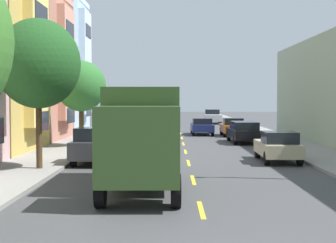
{
  "coord_description": "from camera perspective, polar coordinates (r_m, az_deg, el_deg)",
  "views": [
    {
      "loc": [
        -0.83,
        -6.53,
        3.06
      ],
      "look_at": [
        -1.04,
        26.65,
        1.54
      ],
      "focal_mm": 52.81,
      "sensor_mm": 36.0,
      "label": 1
    }
  ],
  "objects": [
    {
      "name": "moving_navy_sedan",
      "position": [
        42.32,
        3.93,
        -0.52
      ],
      "size": [
        1.8,
        4.5,
        1.43
      ],
      "color": "navy",
      "rests_on": "ground_plane"
    },
    {
      "name": "parked_pickup_charcoal",
      "position": [
        24.2,
        -7.94,
        -2.7
      ],
      "size": [
        2.14,
        5.35,
        1.73
      ],
      "color": "#333338",
      "rests_on": "ground_plane"
    },
    {
      "name": "ground_plane",
      "position": [
        36.67,
        1.67,
        -2.17
      ],
      "size": [
        160.0,
        160.0,
        0.0
      ],
      "primitive_type": "plane",
      "color": "#424244"
    },
    {
      "name": "street_tree_second",
      "position": [
        21.48,
        -14.75,
        6.46
      ],
      "size": [
        3.53,
        3.53,
        6.29
      ],
      "color": "#47331E",
      "rests_on": "sidewalk_left"
    },
    {
      "name": "townhouse_fifth_powder_blue",
      "position": [
        45.74,
        -16.35,
        5.96
      ],
      "size": [
        11.26,
        7.69,
        12.02
      ],
      "color": "#9EB7CC",
      "rests_on": "ground_plane"
    },
    {
      "name": "parked_hatchback_champagne",
      "position": [
        24.6,
        12.58,
        -2.82
      ],
      "size": [
        1.81,
        4.03,
        1.5
      ],
      "color": "tan",
      "rests_on": "ground_plane"
    },
    {
      "name": "parked_pickup_silver",
      "position": [
        61.73,
        5.17,
        0.54
      ],
      "size": [
        2.13,
        5.35,
        1.73
      ],
      "color": "#B2B5BA",
      "rests_on": "ground_plane"
    },
    {
      "name": "parked_wagon_black",
      "position": [
        34.74,
        8.71,
        -1.14
      ],
      "size": [
        1.92,
        4.74,
        1.5
      ],
      "color": "black",
      "rests_on": "ground_plane"
    },
    {
      "name": "lane_centerline_dashes",
      "position": [
        31.19,
        1.9,
        -3.01
      ],
      "size": [
        0.14,
        47.2,
        0.01
      ],
      "color": "yellow",
      "rests_on": "ground_plane"
    },
    {
      "name": "sidewalk_right",
      "position": [
        35.56,
        13.27,
        -2.27
      ],
      "size": [
        3.2,
        120.0,
        0.14
      ],
      "primitive_type": "cube",
      "color": "gray",
      "rests_on": "ground_plane"
    },
    {
      "name": "sidewalk_left",
      "position": [
        35.22,
        -9.89,
        -2.29
      ],
      "size": [
        3.2,
        120.0,
        0.14
      ],
      "primitive_type": "cube",
      "color": "gray",
      "rests_on": "ground_plane"
    },
    {
      "name": "parked_hatchback_orange",
      "position": [
        41.06,
        7.44,
        -0.62
      ],
      "size": [
        1.77,
        4.01,
        1.5
      ],
      "color": "orange",
      "rests_on": "ground_plane"
    },
    {
      "name": "street_tree_third",
      "position": [
        31.02,
        -10.0,
        4.02
      ],
      "size": [
        3.06,
        3.06,
        5.29
      ],
      "color": "#47331E",
      "rests_on": "sidewalk_left"
    },
    {
      "name": "parked_pickup_red",
      "position": [
        37.1,
        -5.29,
        -0.84
      ],
      "size": [
        2.12,
        5.35,
        1.73
      ],
      "color": "#AD1E1E",
      "rests_on": "ground_plane"
    },
    {
      "name": "delivery_box_truck",
      "position": [
        16.64,
        -2.98,
        -1.3
      ],
      "size": [
        2.5,
        7.05,
        3.43
      ],
      "color": "#2D471E",
      "rests_on": "ground_plane"
    },
    {
      "name": "parked_suv_forest",
      "position": [
        48.43,
        -3.77,
        0.16
      ],
      "size": [
        2.03,
        4.83,
        1.93
      ],
      "color": "#194C28",
      "rests_on": "ground_plane"
    }
  ]
}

